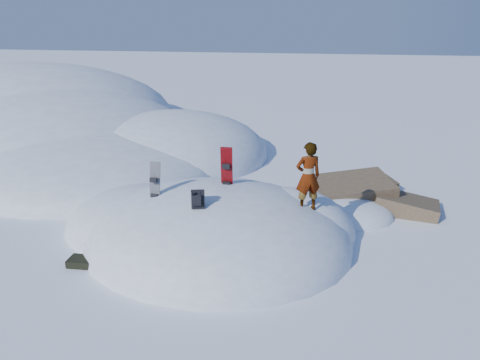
% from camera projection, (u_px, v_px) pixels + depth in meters
% --- Properties ---
extents(ground, '(120.00, 120.00, 0.00)m').
position_uv_depth(ground, '(217.00, 243.00, 12.26)').
color(ground, white).
rests_on(ground, ground).
extents(snow_mound, '(8.00, 6.00, 3.00)m').
position_uv_depth(snow_mound, '(213.00, 238.00, 12.50)').
color(snow_mound, white).
rests_on(snow_mound, ground).
extents(snow_ridge, '(21.50, 18.50, 6.40)m').
position_uv_depth(snow_ridge, '(52.00, 135.00, 23.01)').
color(snow_ridge, white).
rests_on(snow_ridge, ground).
extents(rock_outcrop, '(4.68, 4.41, 1.68)m').
position_uv_depth(rock_outcrop, '(355.00, 207.00, 14.47)').
color(rock_outcrop, brown).
rests_on(rock_outcrop, ground).
extents(snowboard_red, '(0.31, 0.19, 1.66)m').
position_uv_depth(snowboard_red, '(227.00, 177.00, 12.17)').
color(snowboard_red, '#AB0910').
rests_on(snowboard_red, snow_mound).
extents(snowboard_dark, '(0.28, 0.31, 1.41)m').
position_uv_depth(snowboard_dark, '(155.00, 189.00, 11.74)').
color(snowboard_dark, black).
rests_on(snowboard_dark, snow_mound).
extents(backpack, '(0.38, 0.44, 0.52)m').
position_uv_depth(backpack, '(198.00, 199.00, 10.86)').
color(backpack, black).
rests_on(backpack, snow_mound).
extents(gear_pile, '(0.83, 0.62, 0.23)m').
position_uv_depth(gear_pile, '(85.00, 261.00, 11.15)').
color(gear_pile, black).
rests_on(gear_pile, ground).
extents(person, '(0.74, 0.62, 1.73)m').
position_uv_depth(person, '(308.00, 177.00, 11.37)').
color(person, slate).
rests_on(person, snow_mound).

